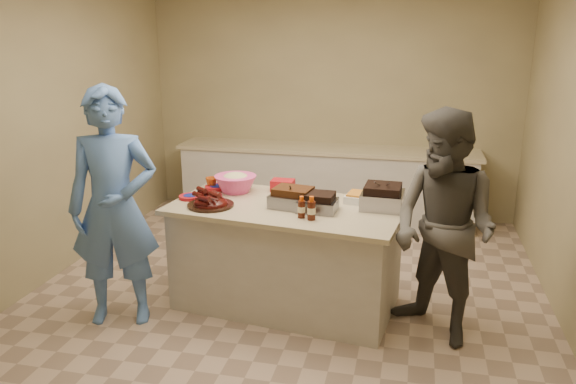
% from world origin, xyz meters
% --- Properties ---
extents(room, '(4.50, 5.00, 2.70)m').
position_xyz_m(room, '(0.00, 0.00, 0.00)').
color(room, tan).
rests_on(room, ground).
extents(back_counter, '(3.60, 0.64, 0.90)m').
position_xyz_m(back_counter, '(0.00, 2.20, 0.45)').
color(back_counter, beige).
rests_on(back_counter, ground).
extents(island, '(1.98, 1.22, 0.89)m').
position_xyz_m(island, '(0.04, -0.09, 0.00)').
color(island, beige).
rests_on(island, ground).
extents(rib_platter, '(0.40, 0.40, 0.15)m').
position_xyz_m(rib_platter, '(-0.56, -0.25, 0.89)').
color(rib_platter, '#460C09').
rests_on(rib_platter, island).
extents(pulled_pork_tray, '(0.39, 0.32, 0.11)m').
position_xyz_m(pulled_pork_tray, '(0.10, -0.12, 0.89)').
color(pulled_pork_tray, '#47230F').
rests_on(pulled_pork_tray, island).
extents(brisket_tray, '(0.31, 0.27, 0.09)m').
position_xyz_m(brisket_tray, '(0.31, -0.17, 0.89)').
color(brisket_tray, black).
rests_on(brisket_tray, island).
extents(roasting_pan, '(0.35, 0.35, 0.13)m').
position_xyz_m(roasting_pan, '(0.80, 0.02, 0.89)').
color(roasting_pan, gray).
rests_on(roasting_pan, island).
extents(coleslaw_bowl, '(0.41, 0.41, 0.25)m').
position_xyz_m(coleslaw_bowl, '(-0.49, 0.19, 0.89)').
color(coleslaw_bowl, '#EA4694').
rests_on(coleslaw_bowl, island).
extents(sausage_plate, '(0.33, 0.33, 0.05)m').
position_xyz_m(sausage_plate, '(0.07, 0.14, 0.89)').
color(sausage_plate, silver).
rests_on(sausage_plate, island).
extents(mac_cheese_dish, '(0.34, 0.27, 0.08)m').
position_xyz_m(mac_cheese_dish, '(0.66, 0.14, 0.89)').
color(mac_cheese_dish, orange).
rests_on(mac_cheese_dish, island).
extents(bbq_bottle_a, '(0.06, 0.06, 0.17)m').
position_xyz_m(bbq_bottle_a, '(0.22, -0.36, 0.89)').
color(bbq_bottle_a, '#3B140A').
rests_on(bbq_bottle_a, island).
extents(bbq_bottle_b, '(0.07, 0.07, 0.18)m').
position_xyz_m(bbq_bottle_b, '(0.30, -0.39, 0.89)').
color(bbq_bottle_b, '#3B140A').
rests_on(bbq_bottle_b, island).
extents(mustard_bottle, '(0.05, 0.05, 0.12)m').
position_xyz_m(mustard_bottle, '(-0.05, 0.00, 0.89)').
color(mustard_bottle, '#E5B700').
rests_on(mustard_bottle, island).
extents(sauce_bowl, '(0.13, 0.06, 0.13)m').
position_xyz_m(sauce_bowl, '(-0.04, 0.16, 0.89)').
color(sauce_bowl, silver).
rests_on(sauce_bowl, island).
extents(plate_stack_large, '(0.25, 0.25, 0.03)m').
position_xyz_m(plate_stack_large, '(-0.68, 0.26, 0.89)').
color(plate_stack_large, '#A5121A').
rests_on(plate_stack_large, island).
extents(plate_stack_small, '(0.22, 0.22, 0.03)m').
position_xyz_m(plate_stack_small, '(-0.80, -0.08, 0.89)').
color(plate_stack_small, '#A5121A').
rests_on(plate_stack_small, island).
extents(plastic_cup, '(0.12, 0.11, 0.11)m').
position_xyz_m(plastic_cup, '(-0.74, 0.27, 0.89)').
color(plastic_cup, '#A94510').
rests_on(plastic_cup, island).
extents(basket_stack, '(0.20, 0.15, 0.10)m').
position_xyz_m(basket_stack, '(-0.09, 0.32, 0.89)').
color(basket_stack, '#A5121A').
rests_on(basket_stack, island).
extents(guest_blue, '(1.22, 2.01, 0.45)m').
position_xyz_m(guest_blue, '(-1.21, -0.63, 0.00)').
color(guest_blue, '#517ECD').
rests_on(guest_blue, ground).
extents(guest_gray, '(1.79, 1.88, 0.66)m').
position_xyz_m(guest_gray, '(1.27, -0.34, 0.00)').
color(guest_gray, '#504E48').
rests_on(guest_gray, ground).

